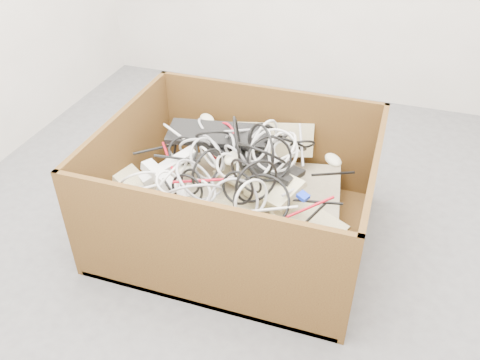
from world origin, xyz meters
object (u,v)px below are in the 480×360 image
(power_strip_left, at_px, (168,166))
(cardboard_box, at_px, (235,208))
(vga_plug, at_px, (303,196))
(power_strip_right, at_px, (165,181))

(power_strip_left, bearing_deg, cardboard_box, -37.64)
(vga_plug, bearing_deg, power_strip_left, -154.38)
(power_strip_right, bearing_deg, vga_plug, 34.24)
(cardboard_box, bearing_deg, power_strip_right, -149.67)
(power_strip_left, xyz_separation_m, vga_plug, (0.63, -0.02, -0.00))
(power_strip_right, xyz_separation_m, vga_plug, (0.60, 0.07, 0.02))
(cardboard_box, relative_size, power_strip_left, 4.27)
(cardboard_box, bearing_deg, vga_plug, -15.38)
(cardboard_box, relative_size, power_strip_right, 4.09)
(power_strip_right, bearing_deg, cardboard_box, 58.19)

